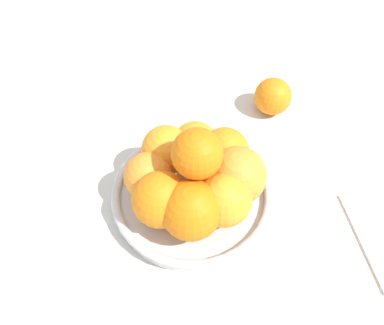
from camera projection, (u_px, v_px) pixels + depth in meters
The scene contains 4 objects.
ground_plane at pixel (192, 199), 0.56m from camera, with size 4.00×4.00×0.00m, color beige.
fruit_bowl at pixel (192, 194), 0.55m from camera, with size 0.23×0.23×0.03m.
orange_pile at pixel (196, 175), 0.50m from camera, with size 0.19×0.19×0.13m.
stray_orange at pixel (273, 96), 0.65m from camera, with size 0.07×0.07×0.07m, color orange.
Camera 1 is at (-0.17, -0.25, 0.48)m, focal length 35.00 mm.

